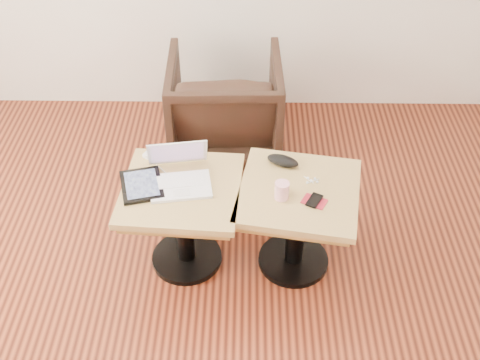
{
  "coord_description": "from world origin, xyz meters",
  "views": [
    {
      "loc": [
        0.37,
        -1.68,
        2.55
      ],
      "look_at": [
        0.34,
        0.62,
        0.6
      ],
      "focal_mm": 45.0,
      "sensor_mm": 36.0,
      "label": 1
    }
  ],
  "objects_px": {
    "striped_cup": "(282,190)",
    "armchair": "(225,105)",
    "laptop": "(180,175)",
    "side_table_left": "(183,207)",
    "side_table_right": "(297,209)"
  },
  "relations": [
    {
      "from": "armchair",
      "to": "striped_cup",
      "type": "bearing_deg",
      "value": 104.17
    },
    {
      "from": "side_table_right",
      "to": "laptop",
      "type": "distance_m",
      "value": 0.64
    },
    {
      "from": "side_table_left",
      "to": "side_table_right",
      "type": "distance_m",
      "value": 0.6
    },
    {
      "from": "striped_cup",
      "to": "side_table_right",
      "type": "bearing_deg",
      "value": 33.97
    },
    {
      "from": "side_table_left",
      "to": "striped_cup",
      "type": "bearing_deg",
      "value": -4.09
    },
    {
      "from": "side_table_left",
      "to": "laptop",
      "type": "relative_size",
      "value": 1.84
    },
    {
      "from": "armchair",
      "to": "laptop",
      "type": "bearing_deg",
      "value": 77.56
    },
    {
      "from": "striped_cup",
      "to": "armchair",
      "type": "relative_size",
      "value": 0.12
    },
    {
      "from": "striped_cup",
      "to": "armchair",
      "type": "height_order",
      "value": "armchair"
    },
    {
      "from": "laptop",
      "to": "striped_cup",
      "type": "bearing_deg",
      "value": -21.76
    },
    {
      "from": "side_table_left",
      "to": "laptop",
      "type": "bearing_deg",
      "value": 104.93
    },
    {
      "from": "side_table_right",
      "to": "armchair",
      "type": "distance_m",
      "value": 1.15
    },
    {
      "from": "side_table_left",
      "to": "armchair",
      "type": "bearing_deg",
      "value": 84.18
    },
    {
      "from": "laptop",
      "to": "side_table_left",
      "type": "bearing_deg",
      "value": -88.07
    },
    {
      "from": "laptop",
      "to": "striped_cup",
      "type": "xyz_separation_m",
      "value": [
        0.52,
        -0.12,
        0.01
      ]
    }
  ]
}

